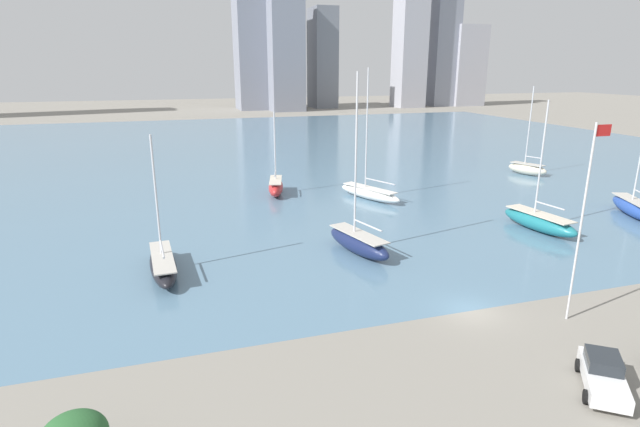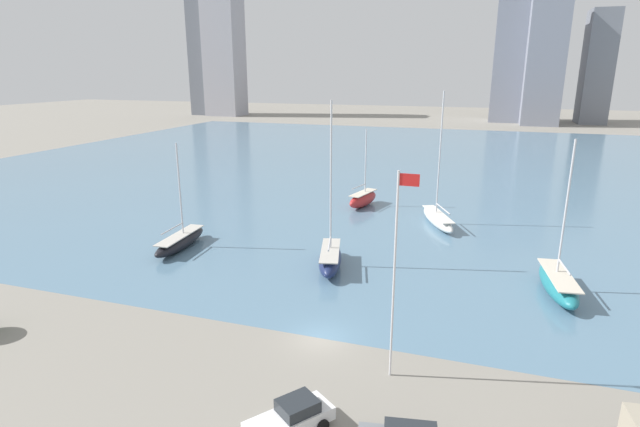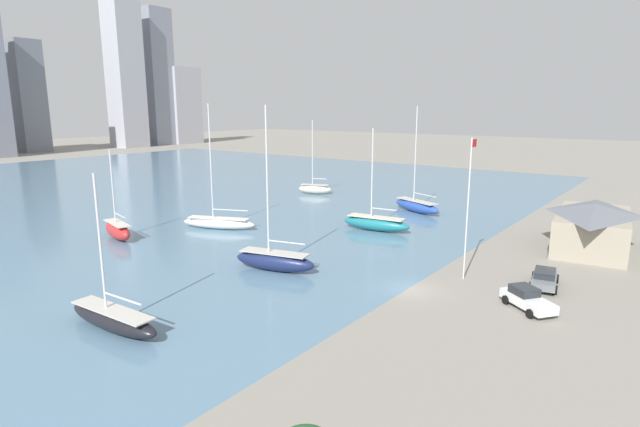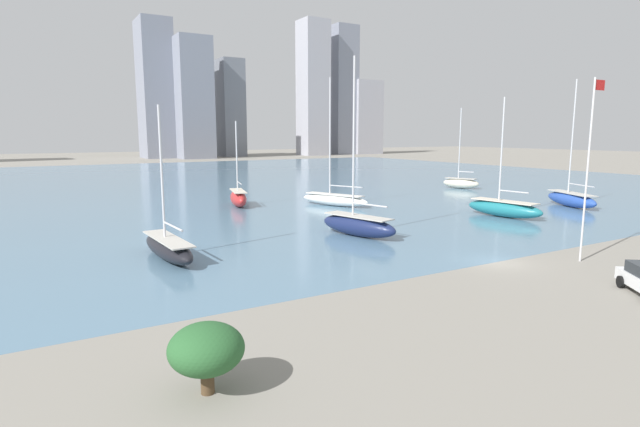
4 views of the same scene
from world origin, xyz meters
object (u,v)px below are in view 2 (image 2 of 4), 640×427
object	(u,v)px
sailboat_red	(363,199)
flag_pole	(395,271)
sailboat_white	(438,218)
sailboat_black	(180,241)
sailboat_teal	(558,283)
parked_pickup_white	(291,417)
sailboat_navy	(330,258)

from	to	relation	value
sailboat_red	flag_pole	bearing A→B (deg)	-60.04
sailboat_white	sailboat_black	bearing A→B (deg)	-169.23
flag_pole	sailboat_teal	size ratio (longest dim) A/B	0.99
sailboat_black	parked_pickup_white	bearing A→B (deg)	-49.51
sailboat_red	parked_pickup_white	bearing A→B (deg)	-67.13
flag_pole	sailboat_navy	bearing A→B (deg)	119.43
sailboat_black	sailboat_red	xyz separation A→B (m)	(14.38, 22.96, 0.24)
sailboat_teal	sailboat_red	distance (m)	31.92
sailboat_black	sailboat_red	size ratio (longest dim) A/B	1.04
sailboat_white	sailboat_navy	bearing A→B (deg)	-139.19
flag_pole	sailboat_navy	size ratio (longest dim) A/B	0.82
sailboat_white	sailboat_navy	distance (m)	19.31
sailboat_red	parked_pickup_white	size ratio (longest dim) A/B	2.21
flag_pole	sailboat_white	world-z (taller)	sailboat_white
sailboat_navy	sailboat_red	bearing A→B (deg)	81.50
sailboat_black	sailboat_navy	size ratio (longest dim) A/B	0.71
sailboat_teal	sailboat_black	bearing A→B (deg)	173.06
sailboat_white	sailboat_teal	xyz separation A→B (m)	(11.60, -16.89, 0.09)
sailboat_black	sailboat_teal	bearing A→B (deg)	-2.96
sailboat_white	parked_pickup_white	xyz separation A→B (m)	(-3.60, -39.62, -0.05)
parked_pickup_white	sailboat_navy	bearing A→B (deg)	138.99
parked_pickup_white	flag_pole	bearing A→B (deg)	95.79
sailboat_navy	parked_pickup_white	size ratio (longest dim) A/B	3.26
sailboat_black	sailboat_navy	distance (m)	16.79
sailboat_white	sailboat_black	distance (m)	30.44
sailboat_black	parked_pickup_white	distance (m)	31.17
flag_pole	sailboat_navy	xyz separation A→B (m)	(-8.79, 15.58, -5.90)
sailboat_teal	sailboat_navy	size ratio (longest dim) A/B	0.83
sailboat_black	parked_pickup_white	xyz separation A→B (m)	(21.57, -22.50, 0.00)
flag_pole	sailboat_teal	bearing A→B (deg)	55.14
sailboat_red	sailboat_navy	size ratio (longest dim) A/B	0.68
sailboat_white	parked_pickup_white	size ratio (longest dim) A/B	3.32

